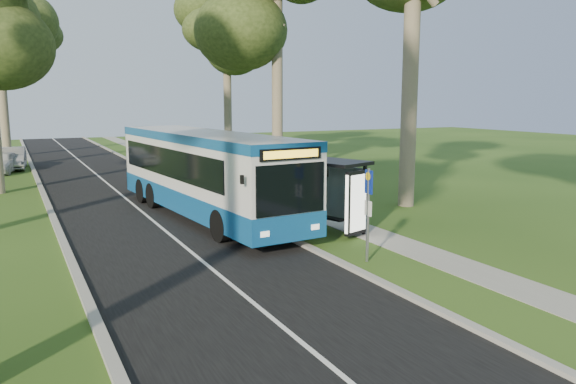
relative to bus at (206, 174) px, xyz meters
name	(u,v)px	position (x,y,z in m)	size (l,w,h in m)	color
ground	(332,260)	(1.36, -7.61, -1.79)	(120.00, 120.00, 0.00)	#2C4B17
road	(141,211)	(-2.14, 2.39, -1.78)	(7.00, 100.00, 0.02)	black
kerb_east	(219,203)	(1.36, 2.39, -1.73)	(0.25, 100.00, 0.12)	#9E9B93
kerb_west	(53,218)	(-5.64, 2.39, -1.73)	(0.25, 100.00, 0.12)	#9E9B93
centre_line	(141,211)	(-2.14, 2.39, -1.76)	(0.12, 100.00, 0.01)	white
footpath	(278,199)	(4.36, 2.39, -1.78)	(1.50, 100.00, 0.02)	gray
bus	(206,174)	(0.00, 0.00, 0.00)	(3.88, 13.20, 3.45)	silver
bus_stop_sign	(368,205)	(2.24, -8.18, -0.07)	(0.10, 0.39, 2.78)	gray
bus_shelter	(335,183)	(3.19, -4.75, 0.07)	(2.57, 3.43, 2.62)	black
litter_bin	(284,207)	(2.84, -1.43, -1.36)	(0.48, 0.48, 0.84)	black
car_white	(2,162)	(-7.48, 19.17, -1.08)	(1.66, 4.13, 1.41)	silver
car_silver	(13,158)	(-6.82, 21.05, -1.04)	(1.58, 4.54, 1.50)	#96989D
tree_east_d	(226,29)	(9.36, 22.39, 8.55)	(5.20, 5.20, 13.95)	#7A6B56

